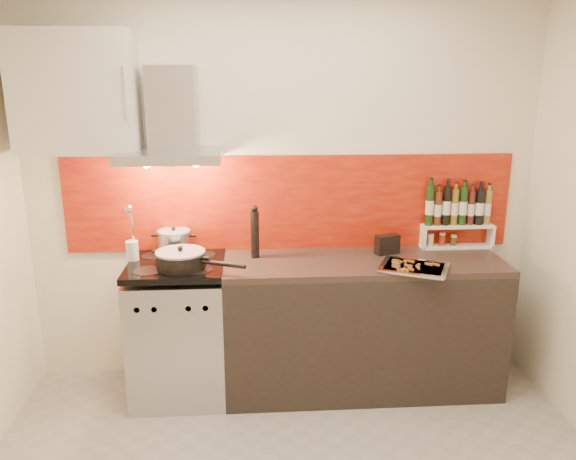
{
  "coord_description": "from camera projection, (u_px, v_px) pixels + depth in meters",
  "views": [
    {
      "loc": [
        -0.22,
        -2.3,
        2.04
      ],
      "look_at": [
        0.0,
        0.95,
        1.15
      ],
      "focal_mm": 35.0,
      "sensor_mm": 36.0,
      "label": 1
    }
  ],
  "objects": [
    {
      "name": "range_hood",
      "position": [
        171.0,
        127.0,
        3.45
      ],
      "size": [
        0.62,
        0.5,
        0.61
      ],
      "color": "#B7B7BA",
      "rests_on": "back_wall"
    },
    {
      "name": "range_stove",
      "position": [
        180.0,
        331.0,
        3.66
      ],
      "size": [
        0.6,
        0.6,
        0.91
      ],
      "color": "#B7B7BA",
      "rests_on": "ground"
    },
    {
      "name": "utensil_jar",
      "position": [
        132.0,
        244.0,
        3.55
      ],
      "size": [
        0.08,
        0.12,
        0.38
      ],
      "color": "silver",
      "rests_on": "range_stove"
    },
    {
      "name": "upper_cabinet",
      "position": [
        76.0,
        92.0,
        3.35
      ],
      "size": [
        0.7,
        0.35,
        0.72
      ],
      "primitive_type": "cube",
      "color": "beige",
      "rests_on": "back_wall"
    },
    {
      "name": "stock_pot",
      "position": [
        174.0,
        242.0,
        3.69
      ],
      "size": [
        0.21,
        0.21,
        0.18
      ],
      "color": "#B7B7BA",
      "rests_on": "range_stove"
    },
    {
      "name": "pepper_mill",
      "position": [
        255.0,
        232.0,
        3.62
      ],
      "size": [
        0.05,
        0.05,
        0.35
      ],
      "color": "black",
      "rests_on": "counter"
    },
    {
      "name": "caddy_box",
      "position": [
        387.0,
        245.0,
        3.73
      ],
      "size": [
        0.17,
        0.12,
        0.14
      ],
      "primitive_type": "cube",
      "rotation": [
        0.0,
        0.0,
        0.33
      ],
      "color": "black",
      "rests_on": "counter"
    },
    {
      "name": "backsplash",
      "position": [
        291.0,
        203.0,
        3.78
      ],
      "size": [
        3.0,
        0.02,
        0.64
      ],
      "primitive_type": "cube",
      "color": "maroon",
      "rests_on": "back_wall"
    },
    {
      "name": "step_shelf",
      "position": [
        457.0,
        217.0,
        3.83
      ],
      "size": [
        0.5,
        0.14,
        0.44
      ],
      "color": "white",
      "rests_on": "counter"
    },
    {
      "name": "baking_tray",
      "position": [
        414.0,
        267.0,
        3.43
      ],
      "size": [
        0.49,
        0.45,
        0.03
      ],
      "color": "silver",
      "rests_on": "counter"
    },
    {
      "name": "saute_pan",
      "position": [
        182.0,
        259.0,
        3.43
      ],
      "size": [
        0.55,
        0.34,
        0.14
      ],
      "color": "black",
      "rests_on": "range_stove"
    },
    {
      "name": "counter",
      "position": [
        361.0,
        324.0,
        3.74
      ],
      "size": [
        1.8,
        0.6,
        0.9
      ],
      "color": "black",
      "rests_on": "ground"
    },
    {
      "name": "back_wall",
      "position": [
        283.0,
        191.0,
        3.77
      ],
      "size": [
        3.4,
        0.02,
        2.6
      ],
      "primitive_type": "cube",
      "color": "silver",
      "rests_on": "ground"
    }
  ]
}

